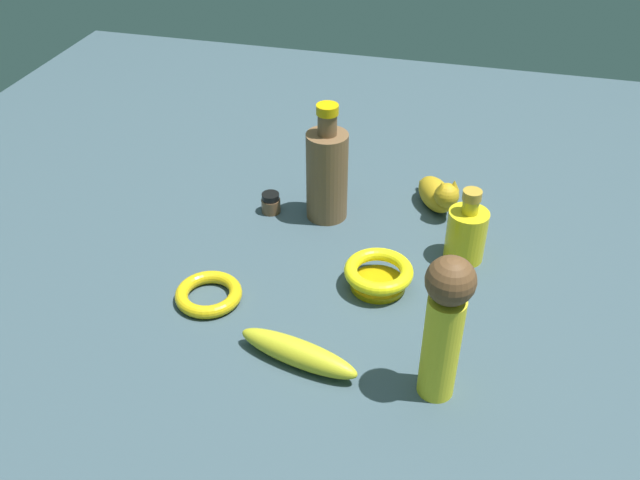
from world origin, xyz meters
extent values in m
plane|color=#384C56|center=(0.00, 0.00, 0.00)|extent=(2.00, 2.00, 0.00)
torus|color=gold|center=(-0.16, -0.13, 0.01)|extent=(0.11, 0.11, 0.02)
cylinder|color=#B29309|center=(0.11, -0.03, 0.01)|extent=(0.09, 0.09, 0.01)
torus|color=yellow|center=(0.11, -0.03, 0.03)|extent=(0.12, 0.12, 0.02)
cylinder|color=brown|center=(-0.03, 0.16, 0.09)|extent=(0.08, 0.08, 0.17)
cylinder|color=brown|center=(-0.03, 0.16, 0.19)|extent=(0.03, 0.03, 0.04)
cylinder|color=#D8AB07|center=(-0.03, 0.16, 0.22)|extent=(0.04, 0.04, 0.02)
cylinder|color=yellow|center=(0.24, 0.09, 0.05)|extent=(0.07, 0.07, 0.10)
cylinder|color=yellow|center=(0.24, 0.09, 0.11)|extent=(0.03, 0.03, 0.03)
cylinder|color=#BA8F2D|center=(0.24, 0.09, 0.13)|extent=(0.03, 0.03, 0.02)
ellipsoid|color=gold|center=(0.03, -0.23, 0.02)|extent=(0.20, 0.08, 0.04)
cylinder|color=brown|center=(-0.14, 0.15, 0.01)|extent=(0.04, 0.04, 0.03)
cylinder|color=gold|center=(-0.14, 0.15, 0.03)|extent=(0.03, 0.03, 0.00)
cylinder|color=black|center=(-0.14, 0.15, 0.03)|extent=(0.03, 0.03, 0.01)
cylinder|color=yellow|center=(0.23, -0.23, 0.08)|extent=(0.07, 0.07, 0.17)
sphere|color=brown|center=(0.23, -0.23, 0.20)|extent=(0.07, 0.07, 0.07)
ellipsoid|color=#BB921A|center=(0.17, 0.25, 0.03)|extent=(0.10, 0.12, 0.06)
sphere|color=#BB921A|center=(0.19, 0.21, 0.05)|extent=(0.05, 0.05, 0.05)
cone|color=#BB921A|center=(0.21, 0.21, 0.07)|extent=(0.02, 0.02, 0.02)
cone|color=#BB921A|center=(0.18, 0.20, 0.07)|extent=(0.02, 0.02, 0.02)
ellipsoid|color=#BB921A|center=(0.15, 0.29, 0.02)|extent=(0.04, 0.05, 0.02)
camera|label=1|loc=(0.23, -0.90, 0.74)|focal=38.11mm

